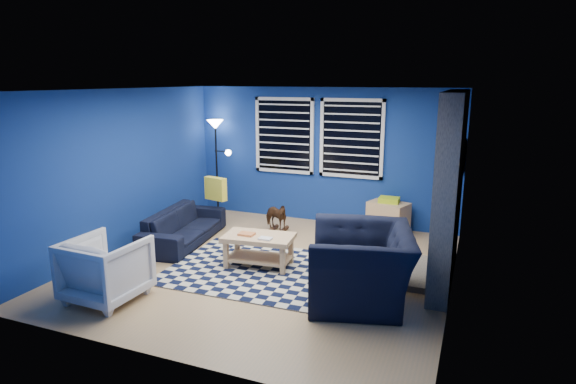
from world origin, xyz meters
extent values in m
plane|color=tan|center=(0.00, 0.00, 0.00)|extent=(5.00, 5.00, 0.00)
plane|color=white|center=(0.00, 0.00, 2.50)|extent=(5.00, 5.00, 0.00)
plane|color=navy|center=(0.00, 2.50, 1.25)|extent=(5.00, 0.00, 5.00)
plane|color=navy|center=(-2.50, 0.00, 1.25)|extent=(0.00, 5.00, 5.00)
plane|color=navy|center=(2.50, 0.00, 1.25)|extent=(0.00, 5.00, 5.00)
cube|color=gray|center=(2.37, 0.50, 1.25)|extent=(0.26, 2.00, 2.50)
cube|color=black|center=(2.23, 0.50, 0.35)|extent=(0.04, 0.70, 0.60)
cube|color=gray|center=(2.10, 0.50, 0.04)|extent=(0.50, 1.20, 0.08)
cube|color=black|center=(-0.75, 2.48, 1.60)|extent=(1.05, 0.02, 1.30)
cube|color=white|center=(-0.75, 2.47, 2.28)|extent=(1.17, 0.05, 0.06)
cube|color=white|center=(-0.75, 2.47, 0.92)|extent=(1.17, 0.05, 0.06)
cube|color=black|center=(0.55, 2.48, 1.60)|extent=(1.05, 0.02, 1.30)
cube|color=white|center=(0.55, 2.47, 2.28)|extent=(1.17, 0.05, 0.06)
cube|color=white|center=(0.55, 2.47, 0.92)|extent=(1.17, 0.05, 0.06)
cube|color=black|center=(2.45, 2.00, 1.40)|extent=(0.06, 1.00, 0.58)
cube|color=black|center=(2.42, 2.00, 1.40)|extent=(0.01, 0.92, 0.50)
cube|color=black|center=(-0.06, -0.15, 0.01)|extent=(2.54, 2.05, 0.02)
imported|color=black|center=(-1.73, 0.48, 0.27)|extent=(1.96, 0.97, 0.55)
imported|color=black|center=(1.48, -0.53, 0.44)|extent=(1.63, 1.51, 0.89)
imported|color=gray|center=(-1.40, -1.67, 0.39)|extent=(0.87, 0.90, 0.79)
imported|color=#452316|center=(-0.51, 1.47, 0.32)|extent=(0.48, 0.64, 0.49)
cube|color=tan|center=(-0.13, -0.03, 0.44)|extent=(1.05, 0.68, 0.07)
cube|color=tan|center=(-0.13, -0.03, 0.13)|extent=(0.95, 0.58, 0.03)
cube|color=#C96E39|center=(-0.29, -0.08, 0.49)|extent=(0.24, 0.18, 0.03)
cube|color=silver|center=(0.04, -0.16, 0.48)|extent=(0.19, 0.15, 0.03)
cube|color=tan|center=(-0.54, -0.24, 0.21)|extent=(0.07, 0.07, 0.39)
cube|color=tan|center=(0.29, -0.24, 0.21)|extent=(0.07, 0.07, 0.39)
cube|color=tan|center=(-0.54, 0.19, 0.21)|extent=(0.07, 0.07, 0.39)
cube|color=tan|center=(0.29, 0.19, 0.21)|extent=(0.07, 0.07, 0.39)
cube|color=tan|center=(1.31, 2.24, 0.27)|extent=(0.76, 0.63, 0.55)
cube|color=black|center=(1.31, 2.24, 0.27)|extent=(0.67, 0.56, 0.44)
cube|color=#BEE11A|center=(1.31, 2.24, 0.59)|extent=(0.41, 0.36, 0.09)
cylinder|color=black|center=(-2.10, 2.24, 0.01)|extent=(0.23, 0.23, 0.03)
cylinder|color=black|center=(-2.10, 2.24, 0.88)|extent=(0.04, 0.04, 1.74)
cone|color=white|center=(-2.10, 2.24, 1.78)|extent=(0.31, 0.31, 0.18)
sphere|color=white|center=(-1.81, 2.20, 1.25)|extent=(0.12, 0.12, 0.12)
cube|color=yellow|center=(-1.58, 1.28, 0.75)|extent=(0.44, 0.22, 0.40)
camera|label=1|loc=(2.68, -5.92, 2.64)|focal=30.00mm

